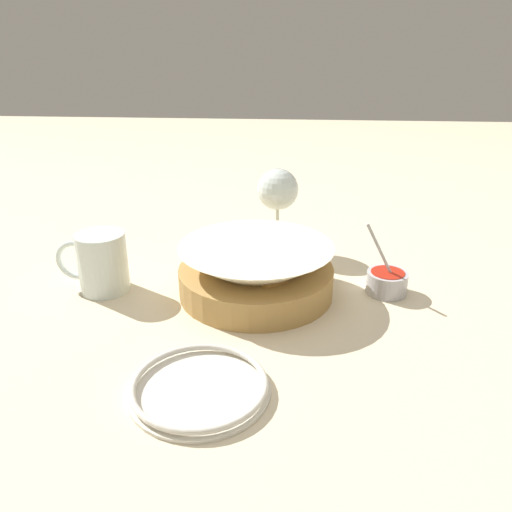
% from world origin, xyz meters
% --- Properties ---
extents(ground_plane, '(4.00, 4.00, 0.00)m').
position_xyz_m(ground_plane, '(0.00, 0.00, 0.00)').
color(ground_plane, beige).
extents(food_basket, '(0.26, 0.26, 0.09)m').
position_xyz_m(food_basket, '(-0.01, -0.01, 0.04)').
color(food_basket, '#B2894C').
rests_on(food_basket, ground_plane).
extents(sauce_cup, '(0.08, 0.07, 0.12)m').
position_xyz_m(sauce_cup, '(-0.22, -0.03, 0.02)').
color(sauce_cup, '#B7B7BC').
rests_on(sauce_cup, ground_plane).
extents(wine_glass, '(0.08, 0.08, 0.16)m').
position_xyz_m(wine_glass, '(-0.03, -0.21, 0.12)').
color(wine_glass, silver).
rests_on(wine_glass, ground_plane).
extents(beer_mug, '(0.12, 0.08, 0.10)m').
position_xyz_m(beer_mug, '(0.25, -0.00, 0.05)').
color(beer_mug, silver).
rests_on(beer_mug, ground_plane).
extents(side_plate, '(0.17, 0.17, 0.01)m').
position_xyz_m(side_plate, '(0.04, 0.25, 0.01)').
color(side_plate, silver).
rests_on(side_plate, ground_plane).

